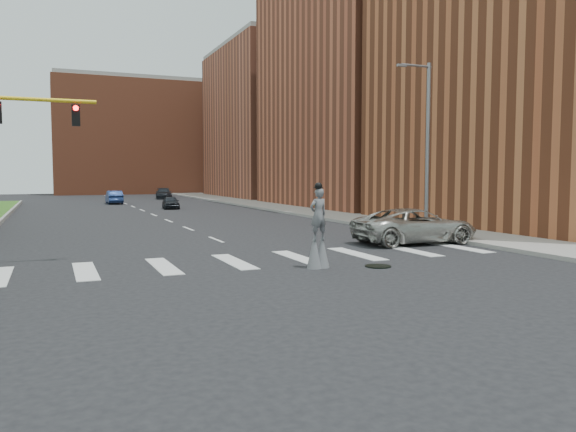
{
  "coord_description": "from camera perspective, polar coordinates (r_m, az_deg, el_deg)",
  "views": [
    {
      "loc": [
        -7.41,
        -18.54,
        3.23
      ],
      "look_at": [
        0.49,
        0.09,
        1.7
      ],
      "focal_mm": 35.0,
      "sensor_mm": 36.0,
      "label": 1
    }
  ],
  "objects": [
    {
      "name": "ground_plane",
      "position": [
        20.23,
        -1.17,
        -4.87
      ],
      "size": [
        160.0,
        160.0,
        0.0
      ],
      "primitive_type": "plane",
      "color": "black",
      "rests_on": "ground"
    },
    {
      "name": "sidewalk_right",
      "position": [
        47.98,
        1.61,
        0.57
      ],
      "size": [
        5.0,
        90.0,
        0.18
      ],
      "primitive_type": "cube",
      "color": "gray",
      "rests_on": "ground"
    },
    {
      "name": "manhole",
      "position": [
        19.81,
        9.13,
        -5.06
      ],
      "size": [
        0.9,
        0.9,
        0.04
      ],
      "primitive_type": "cylinder",
      "color": "black",
      "rests_on": "ground"
    },
    {
      "name": "building_near",
      "position": [
        40.37,
        25.4,
        15.01
      ],
      "size": [
        16.0,
        20.0,
        22.0
      ],
      "primitive_type": "cube",
      "color": "brown",
      "rests_on": "ground"
    },
    {
      "name": "building_mid",
      "position": [
        57.43,
        8.37,
        13.06
      ],
      "size": [
        16.0,
        22.0,
        24.0
      ],
      "primitive_type": "cube",
      "color": "#9F4E32",
      "rests_on": "ground"
    },
    {
      "name": "building_far",
      "position": [
        78.57,
        -0.9,
        9.26
      ],
      "size": [
        16.0,
        22.0,
        20.0
      ],
      "primitive_type": "cube",
      "color": "#A8573E",
      "rests_on": "ground"
    },
    {
      "name": "building_backdrop",
      "position": [
        97.64,
        -15.16,
        7.56
      ],
      "size": [
        26.0,
        14.0,
        18.0
      ],
      "primitive_type": "cube",
      "color": "#9F4E32",
      "rests_on": "ground"
    },
    {
      "name": "streetlight",
      "position": [
        30.66,
        13.86,
        7.31
      ],
      "size": [
        2.05,
        0.2,
        9.0
      ],
      "color": "slate",
      "rests_on": "ground"
    },
    {
      "name": "stilt_performer",
      "position": [
        19.18,
        3.09,
        -1.84
      ],
      "size": [
        0.84,
        0.57,
        2.93
      ],
      "rotation": [
        0.0,
        0.0,
        3.3
      ],
      "color": "#352415",
      "rests_on": "ground"
    },
    {
      "name": "suv_crossing",
      "position": [
        26.66,
        12.77,
        -0.99
      ],
      "size": [
        5.93,
        2.89,
        1.62
      ],
      "primitive_type": "imported",
      "rotation": [
        0.0,
        0.0,
        1.54
      ],
      "color": "#ACAAA2",
      "rests_on": "ground"
    },
    {
      "name": "car_near",
      "position": [
        52.87,
        -11.84,
        1.37
      ],
      "size": [
        1.75,
        3.61,
        1.19
      ],
      "primitive_type": "imported",
      "rotation": [
        0.0,
        0.0,
        -0.1
      ],
      "color": "black",
      "rests_on": "ground"
    },
    {
      "name": "car_mid",
      "position": [
        63.0,
        -17.25,
        1.83
      ],
      "size": [
        1.51,
        4.29,
        1.41
      ],
      "primitive_type": "imported",
      "rotation": [
        0.0,
        0.0,
        3.15
      ],
      "color": "navy",
      "rests_on": "ground"
    },
    {
      "name": "car_far",
      "position": [
        74.04,
        -12.52,
        2.26
      ],
      "size": [
        2.62,
        5.03,
        1.39
      ],
      "primitive_type": "imported",
      "rotation": [
        0.0,
        0.0,
        -0.14
      ],
      "color": "black",
      "rests_on": "ground"
    }
  ]
}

